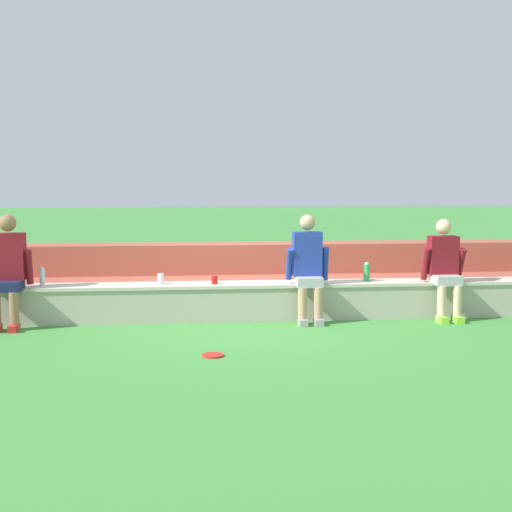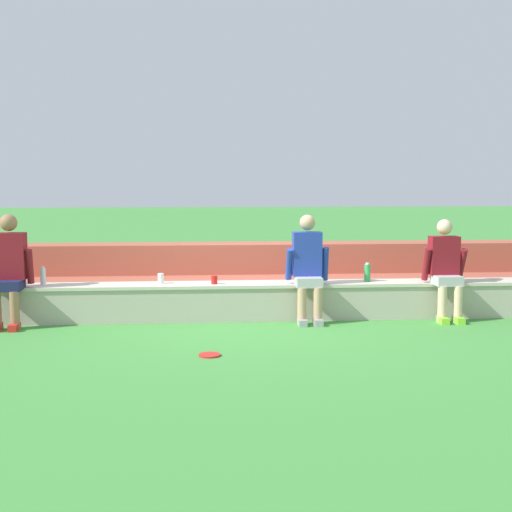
# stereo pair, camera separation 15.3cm
# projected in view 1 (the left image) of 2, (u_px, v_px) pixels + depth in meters

# --- Properties ---
(ground_plane) EXTENTS (80.00, 80.00, 0.00)m
(ground_plane) POSITION_uv_depth(u_px,v_px,m) (255.00, 322.00, 8.46)
(ground_plane) COLOR #428E3D
(stone_seating_wall) EXTENTS (8.78, 0.48, 0.47)m
(stone_seating_wall) POSITION_uv_depth(u_px,v_px,m) (254.00, 300.00, 8.65)
(stone_seating_wall) COLOR #B7AF9E
(stone_seating_wall) RESTS_ON ground
(brick_bleachers) EXTENTS (12.51, 1.16, 0.86)m
(brick_bleachers) POSITION_uv_depth(u_px,v_px,m) (247.00, 279.00, 9.77)
(brick_bleachers) COLOR #AB5540
(brick_bleachers) RESTS_ON ground
(person_left_of_center) EXTENTS (0.56, 0.51, 1.36)m
(person_left_of_center) POSITION_uv_depth(u_px,v_px,m) (8.00, 268.00, 8.07)
(person_left_of_center) COLOR #996B4C
(person_left_of_center) RESTS_ON ground
(person_center) EXTENTS (0.54, 0.51, 1.34)m
(person_center) POSITION_uv_depth(u_px,v_px,m) (308.00, 266.00, 8.43)
(person_center) COLOR tan
(person_center) RESTS_ON ground
(person_right_of_center) EXTENTS (0.54, 0.52, 1.28)m
(person_right_of_center) POSITION_uv_depth(u_px,v_px,m) (445.00, 267.00, 8.59)
(person_right_of_center) COLOR beige
(person_right_of_center) RESTS_ON ground
(water_bottle_near_left) EXTENTS (0.08, 0.08, 0.24)m
(water_bottle_near_left) POSITION_uv_depth(u_px,v_px,m) (367.00, 272.00, 8.76)
(water_bottle_near_left) COLOR green
(water_bottle_near_left) RESTS_ON stone_seating_wall
(water_bottle_center_gap) EXTENTS (0.07, 0.07, 0.23)m
(water_bottle_center_gap) POSITION_uv_depth(u_px,v_px,m) (42.00, 277.00, 8.40)
(water_bottle_center_gap) COLOR silver
(water_bottle_center_gap) RESTS_ON stone_seating_wall
(plastic_cup_left_end) EXTENTS (0.08, 0.08, 0.10)m
(plastic_cup_left_end) POSITION_uv_depth(u_px,v_px,m) (214.00, 280.00, 8.52)
(plastic_cup_left_end) COLOR red
(plastic_cup_left_end) RESTS_ON stone_seating_wall
(plastic_cup_right_end) EXTENTS (0.08, 0.08, 0.13)m
(plastic_cup_right_end) POSITION_uv_depth(u_px,v_px,m) (161.00, 279.00, 8.54)
(plastic_cup_right_end) COLOR white
(plastic_cup_right_end) RESTS_ON stone_seating_wall
(frisbee) EXTENTS (0.22, 0.22, 0.02)m
(frisbee) POSITION_uv_depth(u_px,v_px,m) (213.00, 355.00, 6.81)
(frisbee) COLOR red
(frisbee) RESTS_ON ground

